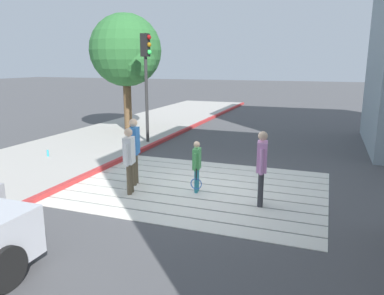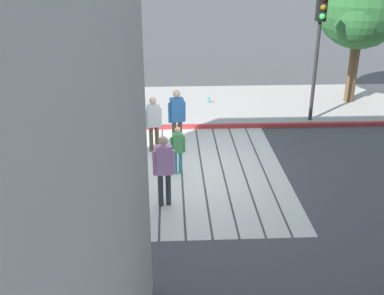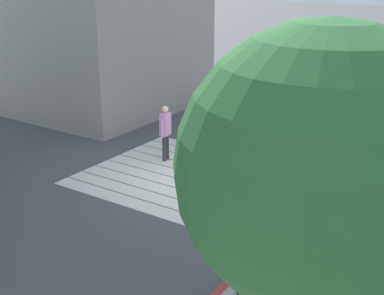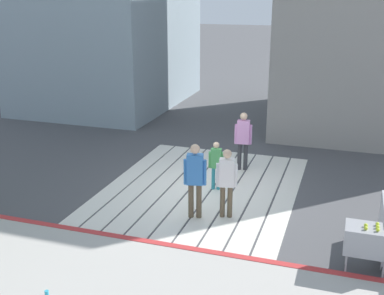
# 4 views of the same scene
# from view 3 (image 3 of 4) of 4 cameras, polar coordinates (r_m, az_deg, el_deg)

# --- Properties ---
(ground_plane) EXTENTS (120.00, 120.00, 0.00)m
(ground_plane) POSITION_cam_3_polar(r_m,az_deg,el_deg) (14.90, 0.90, -3.51)
(ground_plane) COLOR #4C4C4F
(crosswalk_stripes) EXTENTS (6.40, 4.90, 0.01)m
(crosswalk_stripes) POSITION_cam_3_polar(r_m,az_deg,el_deg) (14.90, 0.90, -3.49)
(crosswalk_stripes) COLOR silver
(crosswalk_stripes) RESTS_ON ground
(curb_painted) EXTENTS (0.16, 40.00, 0.13)m
(curb_painted) POSITION_cam_3_polar(r_m,az_deg,el_deg) (13.53, 12.55, -6.21)
(curb_painted) COLOR #BC3333
(curb_painted) RESTS_ON ground
(car_parked_near_curb) EXTENTS (2.00, 4.31, 1.57)m
(car_parked_near_curb) POSITION_cam_3_polar(r_m,az_deg,el_deg) (19.50, 16.56, 3.58)
(car_parked_near_curb) COLOR silver
(car_parked_near_curb) RESTS_ON ground
(traffic_light_corner) EXTENTS (0.39, 0.28, 4.24)m
(traffic_light_corner) POSITION_cam_3_polar(r_m,az_deg,el_deg) (8.73, 5.54, 0.70)
(traffic_light_corner) COLOR #2D2D2D
(traffic_light_corner) RESTS_ON ground
(street_tree) EXTENTS (3.20, 3.20, 5.32)m
(street_tree) POSITION_cam_3_polar(r_m,az_deg,el_deg) (6.02, 12.80, -2.58)
(street_tree) COLOR brown
(street_tree) RESTS_ON ground
(tennis_ball_cart) EXTENTS (0.56, 0.80, 1.02)m
(tennis_ball_cart) POSITION_cam_3_polar(r_m,az_deg,el_deg) (16.99, 16.79, 1.10)
(tennis_ball_cart) COLOR #99999E
(tennis_ball_cart) RESTS_ON ground
(pedestrian_adult_lead) EXTENTS (0.30, 0.51, 1.78)m
(pedestrian_adult_lead) POSITION_cam_3_polar(r_m,az_deg,el_deg) (14.04, 7.42, -0.62)
(pedestrian_adult_lead) COLOR brown
(pedestrian_adult_lead) RESTS_ON ground
(pedestrian_adult_trailing) EXTENTS (0.27, 0.50, 1.72)m
(pedestrian_adult_trailing) POSITION_cam_3_polar(r_m,az_deg,el_deg) (16.03, -2.86, 1.99)
(pedestrian_adult_trailing) COLOR #333338
(pedestrian_adult_trailing) RESTS_ON ground
(pedestrian_adult_side) EXTENTS (0.27, 0.48, 1.65)m
(pedestrian_adult_side) POSITION_cam_3_polar(r_m,az_deg,el_deg) (14.74, 7.78, 0.05)
(pedestrian_adult_side) COLOR brown
(pedestrian_adult_side) RESTS_ON ground
(pedestrian_child_with_racket) EXTENTS (0.29, 0.40, 1.31)m
(pedestrian_child_with_racket) POSITION_cam_3_polar(r_m,az_deg,el_deg) (14.97, 1.45, -0.37)
(pedestrian_child_with_racket) COLOR teal
(pedestrian_child_with_racket) RESTS_ON ground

